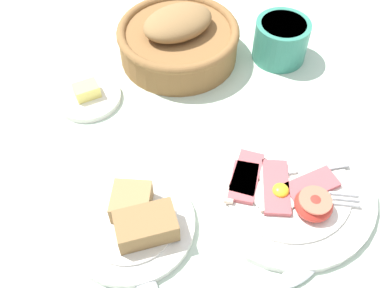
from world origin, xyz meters
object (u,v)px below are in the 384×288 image
Objects in this scene: breakfast_plate at (286,188)px; sugar_cup at (281,39)px; teaspoon_by_saucer at (284,284)px; bread_basket at (178,39)px; butter_dish at (88,96)px; bread_plate at (133,221)px.

sugar_cup is (0.10, 0.28, 0.03)m from breakfast_plate.
teaspoon_by_saucer is (-0.15, -0.41, -0.03)m from sugar_cup.
bread_basket is (-0.08, 0.33, 0.03)m from breakfast_plate.
teaspoon_by_saucer is (0.20, -0.39, -0.00)m from butter_dish.
bread_plate is 1.84× the size of sugar_cup.
teaspoon_by_saucer is at bearing -112.85° from breakfast_plate.
bread_plate reaches higher than butter_dish.
bread_basket is (-0.18, 0.05, 0.00)m from sugar_cup.
butter_dish is (-0.25, 0.26, -0.00)m from breakfast_plate.
teaspoon_by_saucer is at bearing -62.66° from butter_dish.
sugar_cup is 0.18m from bread_basket.
breakfast_plate is 0.22m from bread_plate.
bread_basket reaches higher than teaspoon_by_saucer.
butter_dish is at bearing 134.45° from breakfast_plate.
sugar_cup reaches higher than bread_plate.
sugar_cup reaches higher than teaspoon_by_saucer.
breakfast_plate is 0.36m from butter_dish.
butter_dish is at bearing -158.52° from bread_basket.
bread_plate is at bearing -82.70° from butter_dish.
teaspoon_by_saucer is (0.17, -0.13, -0.01)m from bread_plate.
bread_plate reaches higher than breakfast_plate.
breakfast_plate reaches higher than butter_dish.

